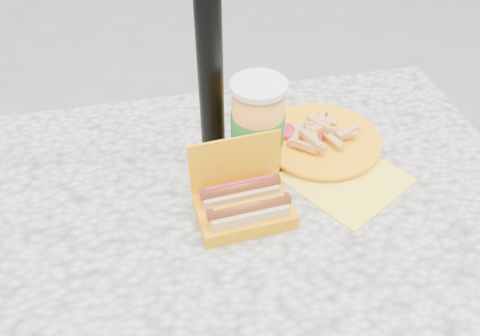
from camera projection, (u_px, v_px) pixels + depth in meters
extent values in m
cube|color=beige|center=(229.00, 214.00, 1.00)|extent=(1.20, 0.80, 0.05)
cylinder|color=black|center=(30.00, 258.00, 1.39)|extent=(0.07, 0.07, 0.70)
cylinder|color=black|center=(372.00, 202.00, 1.55)|extent=(0.07, 0.07, 0.70)
cube|color=#FD9F00|center=(244.00, 212.00, 0.95)|extent=(0.18, 0.13, 0.03)
cube|color=#FD9F00|center=(235.00, 163.00, 0.94)|extent=(0.17, 0.02, 0.11)
cube|color=tan|center=(249.00, 215.00, 0.92)|extent=(0.15, 0.05, 0.04)
cylinder|color=#95471C|center=(249.00, 207.00, 0.90)|extent=(0.15, 0.03, 0.02)
cylinder|color=#CD8200|center=(249.00, 202.00, 0.90)|extent=(0.13, 0.02, 0.01)
cube|color=tan|center=(240.00, 195.00, 0.95)|extent=(0.15, 0.05, 0.04)
cylinder|color=#95471C|center=(240.00, 187.00, 0.94)|extent=(0.15, 0.03, 0.02)
cylinder|color=#B21829|center=(240.00, 183.00, 0.93)|extent=(0.13, 0.02, 0.01)
cube|color=yellow|center=(346.00, 178.00, 1.03)|extent=(0.28, 0.28, 0.00)
cylinder|color=#FD9F00|center=(321.00, 140.00, 1.11)|extent=(0.25, 0.25, 0.01)
cylinder|color=#FD9F00|center=(321.00, 139.00, 1.11)|extent=(0.26, 0.26, 0.01)
cube|color=#E48C41|center=(298.00, 133.00, 1.10)|extent=(0.04, 0.06, 0.02)
cube|color=#E48C41|center=(321.00, 120.00, 1.12)|extent=(0.04, 0.06, 0.02)
cube|color=#E48C41|center=(323.00, 127.00, 1.10)|extent=(0.06, 0.04, 0.01)
cube|color=#E48C41|center=(313.00, 133.00, 1.09)|extent=(0.03, 0.06, 0.01)
cube|color=#E48C41|center=(324.00, 123.00, 1.12)|extent=(0.06, 0.03, 0.01)
cube|color=#E48C41|center=(322.00, 121.00, 1.11)|extent=(0.06, 0.05, 0.01)
cube|color=#E48C41|center=(342.00, 133.00, 1.10)|extent=(0.06, 0.04, 0.02)
cube|color=#E48C41|center=(322.00, 128.00, 1.10)|extent=(0.06, 0.05, 0.02)
cube|color=#E48C41|center=(349.00, 132.00, 1.09)|extent=(0.06, 0.04, 0.01)
cube|color=#E48C41|center=(304.00, 146.00, 1.07)|extent=(0.06, 0.05, 0.02)
cube|color=#E48C41|center=(308.00, 125.00, 1.12)|extent=(0.06, 0.04, 0.01)
cube|color=#E48C41|center=(319.00, 128.00, 1.11)|extent=(0.06, 0.05, 0.01)
cube|color=#E48C41|center=(332.00, 140.00, 1.08)|extent=(0.04, 0.06, 0.02)
cube|color=#E48C41|center=(299.00, 138.00, 1.09)|extent=(0.06, 0.04, 0.02)
cube|color=#E48C41|center=(307.00, 131.00, 1.11)|extent=(0.06, 0.02, 0.02)
cube|color=#E48C41|center=(310.00, 139.00, 1.07)|extent=(0.04, 0.06, 0.02)
cube|color=#E48C41|center=(310.00, 131.00, 1.10)|extent=(0.03, 0.06, 0.02)
cube|color=#E48C41|center=(315.00, 142.00, 1.06)|extent=(0.04, 0.06, 0.02)
cube|color=#E48C41|center=(319.00, 124.00, 1.10)|extent=(0.05, 0.06, 0.02)
cube|color=#E48C41|center=(299.00, 133.00, 1.10)|extent=(0.03, 0.06, 0.02)
ellipsoid|color=#B21829|center=(290.00, 131.00, 1.11)|extent=(0.05, 0.05, 0.02)
cube|color=#AE0D12|center=(322.00, 127.00, 1.11)|extent=(0.06, 0.10, 0.00)
cylinder|color=orange|center=(258.00, 130.00, 1.00)|extent=(0.10, 0.10, 0.19)
cylinder|color=#185C1C|center=(258.00, 127.00, 1.00)|extent=(0.11, 0.11, 0.06)
cylinder|color=white|center=(259.00, 86.00, 0.93)|extent=(0.11, 0.11, 0.01)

